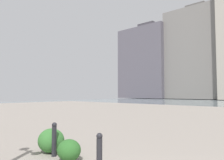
% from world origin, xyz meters
% --- Properties ---
extents(building_annex, '(16.33, 14.78, 29.14)m').
position_xyz_m(building_annex, '(23.57, -65.50, 13.54)').
color(building_annex, gray).
rests_on(building_annex, ground).
extents(building_highrise, '(17.40, 13.60, 26.31)m').
position_xyz_m(building_highrise, '(40.15, -63.23, 12.13)').
color(building_highrise, '#5B5660').
rests_on(building_highrise, ground).
extents(bollard_near, '(0.13, 0.13, 0.83)m').
position_xyz_m(bollard_near, '(1.94, -1.11, 0.43)').
color(bollard_near, '#232328').
rests_on(bollard_near, ground).
extents(bollard_mid, '(0.13, 0.13, 0.88)m').
position_xyz_m(bollard_mid, '(3.71, -1.19, 0.46)').
color(bollard_mid, '#232328').
rests_on(bollard_mid, ground).
extents(shrub_low, '(0.61, 0.55, 0.52)m').
position_xyz_m(shrub_low, '(3.10, -1.21, 0.26)').
color(shrub_low, '#2D6628').
rests_on(shrub_low, ground).
extents(shrub_round, '(0.78, 0.70, 0.66)m').
position_xyz_m(shrub_round, '(4.08, -1.34, 0.33)').
color(shrub_round, '#387533').
rests_on(shrub_round, ground).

